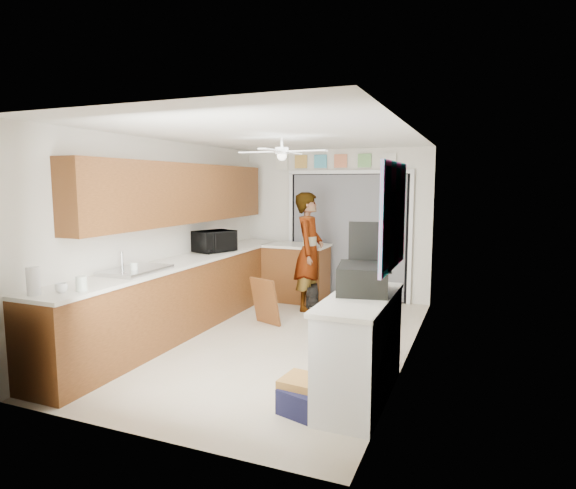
% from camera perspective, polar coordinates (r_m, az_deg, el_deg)
% --- Properties ---
extents(floor, '(5.00, 5.00, 0.00)m').
position_cam_1_polar(floor, '(6.11, -1.44, -11.22)').
color(floor, beige).
rests_on(floor, ground).
extents(ceiling, '(5.00, 5.00, 0.00)m').
position_cam_1_polar(ceiling, '(5.82, -1.52, 12.83)').
color(ceiling, white).
rests_on(ceiling, ground).
extents(wall_back, '(3.20, 0.00, 3.20)m').
position_cam_1_polar(wall_back, '(8.17, 5.54, 2.43)').
color(wall_back, silver).
rests_on(wall_back, ground).
extents(wall_front, '(3.20, 0.00, 3.20)m').
position_cam_1_polar(wall_front, '(3.70, -17.13, -3.75)').
color(wall_front, silver).
rests_on(wall_front, ground).
extents(wall_left, '(0.00, 5.00, 5.00)m').
position_cam_1_polar(wall_left, '(6.63, -14.27, 1.11)').
color(wall_left, silver).
rests_on(wall_left, ground).
extents(wall_right, '(0.00, 5.00, 5.00)m').
position_cam_1_polar(wall_right, '(5.40, 14.29, -0.25)').
color(wall_right, silver).
rests_on(wall_right, ground).
extents(left_base_cabinets, '(0.60, 4.80, 0.90)m').
position_cam_1_polar(left_base_cabinets, '(6.59, -11.93, -5.92)').
color(left_base_cabinets, brown).
rests_on(left_base_cabinets, floor).
extents(left_countertop, '(0.62, 4.80, 0.04)m').
position_cam_1_polar(left_countertop, '(6.49, -11.97, -1.89)').
color(left_countertop, white).
rests_on(left_countertop, left_base_cabinets).
extents(upper_cabinets, '(0.32, 4.00, 0.80)m').
position_cam_1_polar(upper_cabinets, '(6.67, -12.28, 5.94)').
color(upper_cabinets, brown).
rests_on(upper_cabinets, wall_left).
extents(sink_basin, '(0.50, 0.76, 0.06)m').
position_cam_1_polar(sink_basin, '(5.70, -17.60, -2.98)').
color(sink_basin, silver).
rests_on(sink_basin, left_countertop).
extents(faucet, '(0.03, 0.03, 0.22)m').
position_cam_1_polar(faucet, '(5.81, -19.08, -1.91)').
color(faucet, silver).
rests_on(faucet, left_countertop).
extents(peninsula_base, '(1.00, 0.60, 0.90)m').
position_cam_1_polar(peninsula_base, '(7.97, 0.99, -3.47)').
color(peninsula_base, brown).
rests_on(peninsula_base, floor).
extents(peninsula_top, '(1.04, 0.64, 0.04)m').
position_cam_1_polar(peninsula_top, '(7.90, 0.99, -0.12)').
color(peninsula_top, white).
rests_on(peninsula_top, peninsula_base).
extents(back_opening_recess, '(2.00, 0.06, 2.10)m').
position_cam_1_polar(back_opening_recess, '(8.10, 7.16, 0.94)').
color(back_opening_recess, black).
rests_on(back_opening_recess, wall_back).
extents(curtain_panel, '(1.90, 0.03, 2.05)m').
position_cam_1_polar(curtain_panel, '(8.06, 7.08, 0.91)').
color(curtain_panel, slate).
rests_on(curtain_panel, wall_back).
extents(door_trim_left, '(0.06, 0.04, 2.10)m').
position_cam_1_polar(door_trim_left, '(8.39, 0.35, 1.21)').
color(door_trim_left, white).
rests_on(door_trim_left, wall_back).
extents(door_trim_right, '(0.06, 0.04, 2.10)m').
position_cam_1_polar(door_trim_right, '(7.87, 14.29, 0.58)').
color(door_trim_right, white).
rests_on(door_trim_right, wall_back).
extents(door_trim_head, '(2.10, 0.04, 0.06)m').
position_cam_1_polar(door_trim_head, '(8.02, 7.22, 8.53)').
color(door_trim_head, white).
rests_on(door_trim_head, wall_back).
extents(header_frame_0, '(0.22, 0.02, 0.22)m').
position_cam_1_polar(header_frame_0, '(8.31, 1.54, 9.78)').
color(header_frame_0, gold).
rests_on(header_frame_0, wall_back).
extents(header_frame_1, '(0.22, 0.02, 0.22)m').
position_cam_1_polar(header_frame_1, '(8.20, 3.87, 9.81)').
color(header_frame_1, '#4BA9C8').
rests_on(header_frame_1, wall_back).
extents(header_frame_2, '(0.22, 0.02, 0.22)m').
position_cam_1_polar(header_frame_2, '(8.09, 6.26, 9.81)').
color(header_frame_2, '#DD7B53').
rests_on(header_frame_2, wall_back).
extents(header_frame_3, '(0.22, 0.02, 0.22)m').
position_cam_1_polar(header_frame_3, '(7.99, 9.06, 9.80)').
color(header_frame_3, '#72AC62').
rests_on(header_frame_3, wall_back).
extents(header_frame_4, '(0.22, 0.02, 0.22)m').
position_cam_1_polar(header_frame_4, '(7.91, 11.92, 9.76)').
color(header_frame_4, silver).
rests_on(header_frame_4, wall_back).
extents(route66_sign, '(0.22, 0.02, 0.26)m').
position_cam_1_polar(route66_sign, '(8.44, -0.72, 9.75)').
color(route66_sign, silver).
rests_on(route66_sign, wall_back).
extents(right_counter_base, '(0.50, 1.40, 0.90)m').
position_cam_1_polar(right_counter_base, '(4.47, 8.56, -12.22)').
color(right_counter_base, white).
rests_on(right_counter_base, floor).
extents(right_counter_top, '(0.54, 1.44, 0.04)m').
position_cam_1_polar(right_counter_top, '(4.34, 8.55, -6.35)').
color(right_counter_top, white).
rests_on(right_counter_top, right_counter_base).
extents(abstract_painting, '(0.03, 1.15, 0.95)m').
position_cam_1_polar(abstract_painting, '(4.38, 12.41, 3.35)').
color(abstract_painting, '#FC5DD0').
rests_on(abstract_painting, wall_right).
extents(ceiling_fan, '(1.14, 1.14, 0.24)m').
position_cam_1_polar(ceiling_fan, '(5.99, -0.73, 10.95)').
color(ceiling_fan, white).
rests_on(ceiling_fan, ceiling).
extents(microwave, '(0.56, 0.66, 0.31)m').
position_cam_1_polar(microwave, '(7.09, -8.72, 0.39)').
color(microwave, black).
rests_on(microwave, left_countertop).
extents(cup, '(0.14, 0.14, 0.09)m').
position_cam_1_polar(cup, '(4.88, -25.30, -4.68)').
color(cup, white).
rests_on(cup, left_countertop).
extents(jar_a, '(0.11, 0.11, 0.14)m').
position_cam_1_polar(jar_a, '(4.87, -23.29, -4.28)').
color(jar_a, silver).
rests_on(jar_a, left_countertop).
extents(jar_b, '(0.09, 0.09, 0.12)m').
position_cam_1_polar(jar_b, '(5.59, -17.78, -2.70)').
color(jar_b, silver).
rests_on(jar_b, left_countertop).
extents(paper_towel_roll, '(0.12, 0.12, 0.25)m').
position_cam_1_polar(paper_towel_roll, '(4.88, -27.97, -3.85)').
color(paper_towel_roll, white).
rests_on(paper_towel_roll, left_countertop).
extents(suitcase, '(0.55, 0.67, 0.26)m').
position_cam_1_polar(suitcase, '(4.48, 8.87, -3.99)').
color(suitcase, black).
rests_on(suitcase, right_counter_top).
extents(suitcase_rim, '(0.54, 0.65, 0.02)m').
position_cam_1_polar(suitcase_rim, '(4.51, 8.85, -5.36)').
color(suitcase_rim, yellow).
rests_on(suitcase_rim, suitcase).
extents(suitcase_lid, '(0.42, 0.11, 0.50)m').
position_cam_1_polar(suitcase_lid, '(4.72, 9.74, -0.36)').
color(suitcase_lid, black).
rests_on(suitcase_lid, suitcase).
extents(cardboard_box, '(0.48, 0.38, 0.28)m').
position_cam_1_polar(cardboard_box, '(4.31, 2.38, -17.36)').
color(cardboard_box, olive).
rests_on(cardboard_box, floor).
extents(navy_crate, '(0.42, 0.38, 0.22)m').
position_cam_1_polar(navy_crate, '(4.26, 1.72, -18.12)').
color(navy_crate, '#151636').
rests_on(navy_crate, floor).
extents(cabinet_door_panel, '(0.47, 0.31, 0.65)m').
position_cam_1_polar(cabinet_door_panel, '(6.63, -2.73, -6.75)').
color(cabinet_door_panel, brown).
rests_on(cabinet_door_panel, floor).
extents(man, '(0.51, 0.70, 1.80)m').
position_cam_1_polar(man, '(7.35, 2.51, -0.83)').
color(man, white).
rests_on(man, floor).
extents(dog, '(0.41, 0.60, 0.43)m').
position_cam_1_polar(dog, '(7.44, 2.89, -6.11)').
color(dog, black).
rests_on(dog, floor).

